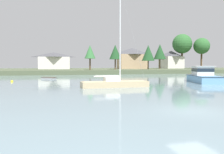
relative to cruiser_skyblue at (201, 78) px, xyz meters
name	(u,v)px	position (x,y,z in m)	size (l,w,h in m)	color
ground_plane	(192,111)	(-16.08, -22.73, -0.61)	(430.48, 430.48, 0.00)	gray
far_shore_bank	(73,71)	(-16.08, 56.96, 0.01)	(193.72, 47.37, 1.24)	#4C563D
cruiser_skyblue	(201,78)	(0.00, 0.00, 0.00)	(6.22, 10.91, 5.29)	#669ECC
dinghy_yellow	(197,75)	(12.03, 19.75, -0.44)	(4.22, 3.83, 0.71)	gold
dinghy_grey	(49,78)	(-24.90, 14.69, -0.47)	(3.14, 2.78, 0.55)	gray
sailboat_sand	(115,85)	(-16.62, -5.65, -0.33)	(8.84, 2.45, 13.39)	tan
mooring_buoy_yellow	(12,81)	(-30.92, 7.96, -0.53)	(0.44, 0.44, 0.49)	yellow
shore_tree_left_mid	(202,46)	(37.71, 55.65, 10.03)	(6.77, 6.77, 12.86)	brown
shore_tree_far_left	(182,44)	(30.57, 59.14, 11.09)	(8.30, 8.30, 14.68)	brown
shore_tree_far_right	(160,52)	(17.49, 53.25, 7.29)	(4.83, 4.83, 9.66)	brown
shore_tree_center_left	(148,53)	(9.42, 45.68, 6.40)	(4.54, 4.54, 8.57)	brown
shore_tree_right	(90,52)	(-12.28, 40.54, 6.22)	(3.43, 3.43, 7.76)	brown
shore_tree_center	(115,52)	(-3.10, 44.19, 6.48)	(3.99, 3.99, 8.34)	brown
cottage_near_water	(171,59)	(27.67, 63.43, 4.63)	(8.41, 10.35, 7.74)	silver
cottage_behind_trees	(54,60)	(-22.97, 59.16, 3.84)	(12.10, 8.13, 6.24)	silver
cottage_hillside	(132,58)	(6.45, 54.49, 4.77)	(11.46, 6.56, 8.03)	tan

